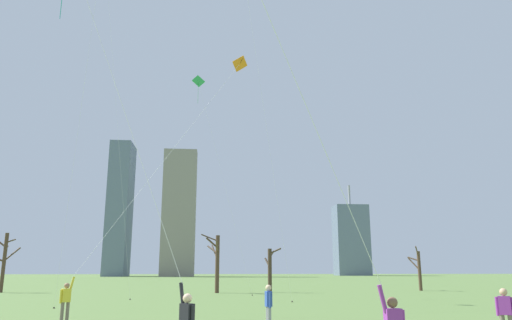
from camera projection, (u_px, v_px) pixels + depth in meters
name	position (u px, v px, depth m)	size (l,w,h in m)	color
kite_flyer_far_back_purple	(369.00, 270.00, 9.70)	(4.77, 2.24, 10.50)	black
kite_flyer_midfield_left_orange	(118.00, 230.00, 22.53)	(8.48, 11.66, 17.37)	#726656
kite_flyer_midfield_right_teal	(154.00, 219.00, 12.20)	(4.99, 3.59, 13.16)	gray
bystander_far_off_by_trees	(269.00, 305.00, 17.33)	(0.25, 0.51, 1.62)	gray
bystander_watching_nearby	(506.00, 313.00, 14.20)	(0.44, 0.36, 1.62)	#726656
distant_kite_drifting_left_green	(202.00, 95.00, 43.37)	(5.68, 0.35, 19.62)	green
distant_kite_low_near_trees_yellow	(109.00, 2.00, 42.18)	(4.57, 3.19, 28.78)	yellow
distant_kite_high_overhead_blue	(248.00, 1.00, 34.36)	(4.11, 2.71, 23.41)	blue
bare_tree_center	(4.00, 260.00, 45.64)	(2.64, 2.16, 5.60)	#4C3828
bare_tree_far_right_edge	(217.00, 260.00, 44.94)	(1.80, 3.18, 5.43)	#4C3828
bare_tree_leftmost	(419.00, 269.00, 49.37)	(1.50, 2.87, 4.48)	#4C3828
bare_tree_left_of_center	(270.00, 269.00, 45.58)	(1.56, 1.31, 4.19)	#423326
skyline_wide_slab	(120.00, 208.00, 146.77)	(6.37, 11.32, 40.78)	slate
skyline_squat_block	(351.00, 240.00, 163.32)	(11.17, 8.32, 30.94)	slate
skyline_short_annex	(179.00, 212.00, 142.87)	(9.90, 5.59, 37.78)	gray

